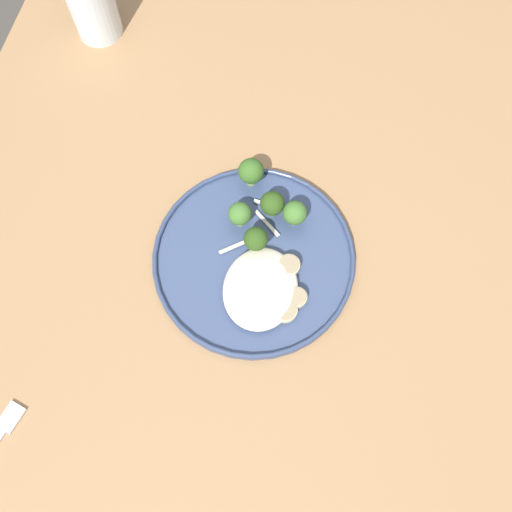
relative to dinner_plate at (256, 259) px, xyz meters
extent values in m
plane|color=#47423D|center=(0.04, 0.00, -0.75)|extent=(6.00, 6.00, 0.00)
cube|color=#9E754C|center=(0.04, 0.00, -0.03)|extent=(1.40, 1.00, 0.04)
cube|color=olive|center=(-0.60, -0.44, -0.40)|extent=(0.06, 0.06, 0.70)
cube|color=olive|center=(-0.60, 0.44, -0.40)|extent=(0.06, 0.06, 0.70)
cylinder|color=#38476B|center=(0.00, 0.00, 0.00)|extent=(0.29, 0.29, 0.01)
torus|color=#334162|center=(0.00, 0.00, 0.01)|extent=(0.29, 0.29, 0.01)
ellipsoid|color=beige|center=(0.05, 0.02, 0.01)|extent=(0.12, 0.10, 0.02)
cylinder|color=beige|center=(0.07, 0.06, 0.01)|extent=(0.03, 0.03, 0.01)
cylinder|color=#988766|center=(0.07, 0.06, 0.02)|extent=(0.03, 0.03, 0.00)
cylinder|color=#DBB77A|center=(0.04, 0.00, 0.01)|extent=(0.03, 0.03, 0.02)
cylinder|color=#8E774F|center=(0.04, 0.00, 0.02)|extent=(0.03, 0.03, 0.00)
cylinder|color=beige|center=(0.07, 0.01, 0.01)|extent=(0.03, 0.03, 0.01)
cylinder|color=#988766|center=(0.07, 0.01, 0.02)|extent=(0.03, 0.03, 0.00)
cylinder|color=#E5C689|center=(0.05, 0.03, 0.01)|extent=(0.02, 0.02, 0.01)
cylinder|color=#958159|center=(0.05, 0.03, 0.02)|extent=(0.02, 0.02, 0.00)
cylinder|color=beige|center=(0.05, 0.07, 0.01)|extent=(0.03, 0.03, 0.01)
cylinder|color=#988766|center=(0.05, 0.07, 0.02)|extent=(0.03, 0.03, 0.00)
cylinder|color=beige|center=(0.01, 0.05, 0.01)|extent=(0.03, 0.03, 0.01)
cylinder|color=#988766|center=(0.01, 0.05, 0.02)|extent=(0.03, 0.03, 0.00)
cylinder|color=beige|center=(0.01, 0.01, 0.01)|extent=(0.02, 0.02, 0.01)
cylinder|color=#988766|center=(0.01, 0.01, 0.02)|extent=(0.02, 0.02, 0.00)
cylinder|color=#89A356|center=(-0.07, 0.04, 0.01)|extent=(0.01, 0.01, 0.02)
sphere|color=#42702D|center=(-0.07, 0.04, 0.03)|extent=(0.04, 0.04, 0.04)
cylinder|color=#89A356|center=(-0.05, -0.03, 0.01)|extent=(0.02, 0.02, 0.02)
sphere|color=#42702D|center=(-0.05, -0.03, 0.03)|extent=(0.03, 0.03, 0.03)
cylinder|color=#7A994C|center=(-0.08, 0.01, 0.01)|extent=(0.01, 0.01, 0.02)
sphere|color=#2D4C19|center=(-0.08, 0.01, 0.03)|extent=(0.04, 0.04, 0.04)
cylinder|color=#89A356|center=(-0.01, 0.00, 0.02)|extent=(0.02, 0.02, 0.03)
sphere|color=#2D4C19|center=(-0.01, 0.00, 0.04)|extent=(0.03, 0.03, 0.03)
cylinder|color=#89A356|center=(-0.12, -0.03, 0.01)|extent=(0.02, 0.02, 0.02)
sphere|color=#386023|center=(-0.12, -0.03, 0.03)|extent=(0.04, 0.04, 0.04)
cube|color=silver|center=(-0.06, 0.00, 0.01)|extent=(0.04, 0.04, 0.00)
cube|color=silver|center=(-0.09, -0.01, 0.01)|extent=(0.01, 0.04, 0.00)
cube|color=silver|center=(-0.01, -0.03, 0.01)|extent=(0.04, 0.04, 0.00)
cylinder|color=silver|center=(-0.36, -0.35, 0.05)|extent=(0.08, 0.08, 0.12)
cylinder|color=silver|center=(-0.36, -0.35, 0.02)|extent=(0.07, 0.07, 0.06)
cube|color=silver|center=(0.28, -0.26, -0.01)|extent=(0.04, 0.03, 0.00)
camera|label=1|loc=(0.28, 0.06, 0.75)|focal=39.17mm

